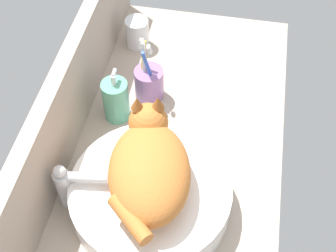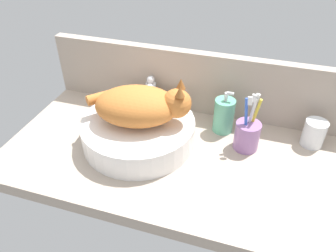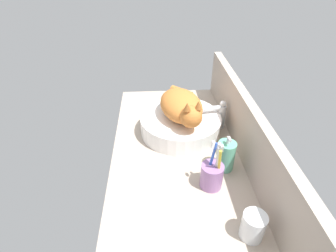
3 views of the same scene
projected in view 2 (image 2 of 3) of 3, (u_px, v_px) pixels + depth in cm
name	position (u px, v px, depth cm)	size (l,w,h in cm)	color
ground_plane	(182.00, 159.00, 101.61)	(110.57, 54.20, 4.00)	#B2A08E
backsplash_panel	(203.00, 83.00, 113.11)	(110.57, 3.60, 22.35)	#AD9E8E
sink_basin	(138.00, 131.00, 102.97)	(35.38, 35.38, 8.07)	white
cat	(141.00, 105.00, 97.10)	(32.09, 22.16, 14.00)	#CC7533
faucet	(150.00, 94.00, 115.06)	(4.18, 11.86, 13.60)	silver
soap_dispenser	(224.00, 115.00, 106.77)	(6.66, 6.66, 14.94)	#60B793
toothbrush_cup	(247.00, 134.00, 100.16)	(7.70, 7.70, 18.72)	#996BA8
water_glass	(313.00, 135.00, 102.09)	(6.83, 6.83, 8.64)	white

